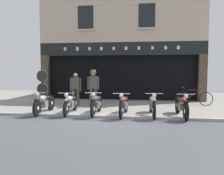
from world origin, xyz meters
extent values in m
cube|color=gray|center=(0.00, 5.00, -0.04)|extent=(21.49, 10.00, 0.08)
cube|color=#A69D9F|center=(0.00, 0.08, 0.01)|extent=(21.49, 0.16, 0.18)
cube|color=black|center=(0.00, 7.30, 1.30)|extent=(8.73, 4.00, 2.60)
cube|color=#4C3D2D|center=(-4.52, 5.18, 1.30)|extent=(0.44, 0.36, 2.60)
cube|color=#4C3D2D|center=(4.52, 5.18, 1.30)|extent=(0.44, 0.36, 2.60)
cube|color=black|center=(0.00, 5.55, 1.43)|extent=(8.35, 0.03, 2.18)
cube|color=black|center=(0.00, 5.12, 2.95)|extent=(9.49, 0.24, 0.70)
cube|color=silver|center=(-3.22, 4.99, 2.95)|extent=(0.14, 0.03, 0.19)
cube|color=silver|center=(-2.48, 4.99, 2.95)|extent=(0.14, 0.03, 0.21)
cube|color=silver|center=(-1.76, 4.99, 2.95)|extent=(0.14, 0.03, 0.17)
cube|color=silver|center=(-1.08, 4.99, 2.95)|extent=(0.14, 0.03, 0.18)
cube|color=silver|center=(-0.36, 4.99, 2.95)|extent=(0.14, 0.03, 0.16)
cube|color=silver|center=(0.34, 4.99, 2.95)|extent=(0.14, 0.03, 0.19)
cube|color=silver|center=(1.04, 4.99, 2.95)|extent=(0.14, 0.03, 0.18)
cube|color=silver|center=(1.80, 4.99, 2.95)|extent=(0.14, 0.03, 0.16)
cube|color=silver|center=(2.50, 4.99, 2.95)|extent=(0.14, 0.03, 0.18)
cube|color=silver|center=(3.18, 4.99, 2.95)|extent=(0.14, 0.03, 0.20)
cube|color=#C3AE98|center=(0.00, 5.20, 4.71)|extent=(9.49, 0.40, 2.82)
cube|color=black|center=(-1.98, 4.99, 4.71)|extent=(0.90, 0.02, 1.30)
cube|color=#C3AE98|center=(-1.98, 4.95, 4.01)|extent=(1.10, 0.12, 0.10)
cube|color=black|center=(1.46, 4.99, 4.71)|extent=(0.90, 0.02, 1.30)
cube|color=#C3AE98|center=(1.46, 4.95, 4.01)|extent=(1.10, 0.12, 0.10)
cylinder|color=black|center=(-2.59, -0.02, 0.32)|extent=(0.08, 0.64, 0.64)
cylinder|color=silver|center=(-2.59, -0.02, 0.32)|extent=(0.10, 0.14, 0.14)
cylinder|color=black|center=(-2.62, 1.36, 0.32)|extent=(0.09, 0.64, 0.64)
cylinder|color=silver|center=(-2.62, 1.36, 0.32)|extent=(0.11, 0.14, 0.14)
cube|color=black|center=(-2.61, 0.67, 0.44)|extent=(0.10, 1.27, 0.07)
cube|color=slate|center=(-2.61, 0.67, 0.37)|extent=(0.21, 0.32, 0.26)
ellipsoid|color=#A2A284|center=(-2.60, 0.50, 0.64)|extent=(0.23, 0.46, 0.20)
ellipsoid|color=#38281E|center=(-2.61, 0.92, 0.62)|extent=(0.21, 0.30, 0.10)
cube|color=black|center=(-2.59, -0.02, 0.66)|extent=(0.11, 0.36, 0.04)
sphere|color=silver|center=(-2.59, 0.04, 0.82)|extent=(0.15, 0.15, 0.15)
cylinder|color=silver|center=(-2.59, 0.04, 0.90)|extent=(0.62, 0.04, 0.02)
cylinder|color=silver|center=(-2.59, 0.02, 0.61)|extent=(0.04, 0.27, 0.61)
cylinder|color=black|center=(-1.49, 0.07, 0.31)|extent=(0.11, 0.62, 0.62)
cylinder|color=silver|center=(-1.49, 0.07, 0.31)|extent=(0.11, 0.14, 0.14)
cylinder|color=black|center=(-1.58, 1.46, 0.31)|extent=(0.12, 0.62, 0.62)
cylinder|color=silver|center=(-1.58, 1.46, 0.31)|extent=(0.12, 0.14, 0.14)
cube|color=gray|center=(-1.54, 0.76, 0.43)|extent=(0.15, 1.29, 0.07)
cube|color=slate|center=(-1.54, 0.76, 0.36)|extent=(0.22, 0.33, 0.26)
ellipsoid|color=#A69985|center=(-1.53, 0.60, 0.63)|extent=(0.25, 0.47, 0.20)
ellipsoid|color=#38281E|center=(-1.55, 1.01, 0.61)|extent=(0.22, 0.31, 0.10)
cube|color=gray|center=(-1.49, 0.07, 0.64)|extent=(0.12, 0.37, 0.04)
sphere|color=silver|center=(-1.50, 0.12, 0.81)|extent=(0.15, 0.15, 0.15)
cylinder|color=silver|center=(-1.50, 0.12, 0.89)|extent=(0.62, 0.06, 0.02)
cylinder|color=silver|center=(-1.50, 0.10, 0.60)|extent=(0.05, 0.29, 0.60)
cylinder|color=black|center=(-0.48, 0.08, 0.33)|extent=(0.08, 0.67, 0.66)
cylinder|color=silver|center=(-0.48, 0.08, 0.33)|extent=(0.10, 0.15, 0.15)
cylinder|color=black|center=(-0.50, 1.39, 0.33)|extent=(0.09, 0.67, 0.66)
cylinder|color=silver|center=(-0.50, 1.39, 0.33)|extent=(0.11, 0.15, 0.15)
cube|color=#1F3123|center=(-0.49, 0.73, 0.45)|extent=(0.09, 1.21, 0.07)
cube|color=slate|center=(-0.49, 0.73, 0.38)|extent=(0.21, 0.32, 0.26)
ellipsoid|color=navy|center=(-0.49, 0.57, 0.65)|extent=(0.23, 0.46, 0.20)
ellipsoid|color=#38281E|center=(-0.49, 0.97, 0.63)|extent=(0.20, 0.30, 0.10)
cube|color=#1F3123|center=(-0.48, 0.08, 0.68)|extent=(0.11, 0.36, 0.04)
sphere|color=silver|center=(-0.48, 0.14, 0.83)|extent=(0.15, 0.15, 0.15)
cylinder|color=silver|center=(-0.48, 0.14, 0.91)|extent=(0.62, 0.03, 0.02)
cylinder|color=silver|center=(-0.48, 0.12, 0.62)|extent=(0.04, 0.27, 0.61)
cylinder|color=black|center=(0.57, -0.04, 0.33)|extent=(0.10, 0.66, 0.66)
cylinder|color=silver|center=(0.57, -0.04, 0.33)|extent=(0.11, 0.15, 0.15)
cylinder|color=black|center=(0.63, 1.35, 0.33)|extent=(0.11, 0.66, 0.66)
cylinder|color=silver|center=(0.63, 1.35, 0.33)|extent=(0.12, 0.15, 0.15)
cube|color=black|center=(0.60, 0.66, 0.45)|extent=(0.13, 1.29, 0.07)
cube|color=slate|center=(0.60, 0.66, 0.38)|extent=(0.21, 0.33, 0.26)
ellipsoid|color=maroon|center=(0.59, 0.49, 0.65)|extent=(0.24, 0.47, 0.20)
ellipsoid|color=#38281E|center=(0.61, 0.91, 0.63)|extent=(0.21, 0.31, 0.10)
cube|color=black|center=(0.57, -0.04, 0.68)|extent=(0.12, 0.36, 0.04)
sphere|color=silver|center=(0.57, 0.02, 0.83)|extent=(0.15, 0.15, 0.15)
cylinder|color=silver|center=(0.57, 0.02, 0.91)|extent=(0.62, 0.05, 0.02)
cylinder|color=silver|center=(0.57, 0.00, 0.62)|extent=(0.05, 0.25, 0.62)
cylinder|color=black|center=(1.72, 0.06, 0.34)|extent=(0.11, 0.68, 0.68)
cylinder|color=silver|center=(1.72, 0.06, 0.34)|extent=(0.11, 0.15, 0.15)
cylinder|color=black|center=(1.65, 1.44, 0.34)|extent=(0.12, 0.68, 0.68)
cylinder|color=silver|center=(1.65, 1.44, 0.34)|extent=(0.12, 0.15, 0.15)
cube|color=gray|center=(1.68, 0.75, 0.46)|extent=(0.14, 1.27, 0.07)
cube|color=slate|center=(1.68, 0.75, 0.39)|extent=(0.22, 0.33, 0.26)
ellipsoid|color=#A29D84|center=(1.69, 0.59, 0.66)|extent=(0.25, 0.47, 0.20)
ellipsoid|color=#38281E|center=(1.67, 1.00, 0.64)|extent=(0.22, 0.31, 0.10)
cube|color=gray|center=(1.72, 0.06, 0.70)|extent=(0.12, 0.37, 0.04)
sphere|color=silver|center=(1.72, 0.12, 0.84)|extent=(0.15, 0.15, 0.15)
cylinder|color=silver|center=(1.72, 0.12, 0.92)|extent=(0.62, 0.06, 0.02)
cylinder|color=silver|center=(1.72, 0.10, 0.63)|extent=(0.05, 0.26, 0.61)
cylinder|color=black|center=(2.79, 0.00, 0.34)|extent=(0.11, 0.68, 0.67)
cylinder|color=silver|center=(2.79, 0.00, 0.34)|extent=(0.11, 0.15, 0.15)
cylinder|color=black|center=(2.71, 1.40, 0.34)|extent=(0.12, 0.68, 0.67)
cylinder|color=silver|center=(2.71, 1.40, 0.34)|extent=(0.12, 0.15, 0.15)
cube|color=black|center=(2.75, 0.70, 0.46)|extent=(0.15, 1.29, 0.07)
cube|color=slate|center=(2.75, 0.70, 0.39)|extent=(0.22, 0.33, 0.26)
ellipsoid|color=maroon|center=(2.76, 0.53, 0.66)|extent=(0.25, 0.47, 0.20)
ellipsoid|color=#38281E|center=(2.74, 0.95, 0.64)|extent=(0.22, 0.31, 0.10)
cube|color=black|center=(2.79, 0.00, 0.69)|extent=(0.12, 0.37, 0.04)
sphere|color=silver|center=(2.79, 0.06, 0.84)|extent=(0.15, 0.15, 0.15)
cylinder|color=silver|center=(2.79, 0.06, 0.92)|extent=(0.62, 0.06, 0.02)
cylinder|color=silver|center=(2.79, 0.04, 0.63)|extent=(0.05, 0.23, 0.62)
cylinder|color=#47423D|center=(-1.85, 2.84, 0.41)|extent=(0.15, 0.15, 0.82)
cylinder|color=#47423D|center=(-2.07, 2.83, 0.41)|extent=(0.15, 0.15, 0.82)
cube|color=#47423D|center=(-1.96, 2.84, 1.09)|extent=(0.39, 0.25, 0.57)
cube|color=silver|center=(-1.97, 2.95, 1.16)|extent=(0.14, 0.03, 0.32)
cube|color=navy|center=(-1.97, 2.96, 1.15)|extent=(0.05, 0.02, 0.30)
cylinder|color=#47423D|center=(-1.73, 2.85, 1.02)|extent=(0.09, 0.09, 0.64)
cylinder|color=#47423D|center=(-2.20, 2.82, 1.02)|extent=(0.09, 0.09, 0.64)
sphere|color=#9E7A5B|center=(-1.96, 2.84, 1.48)|extent=(0.20, 0.20, 0.20)
cylinder|color=#47423D|center=(-0.94, 2.74, 0.43)|extent=(0.15, 0.15, 0.87)
cylinder|color=#47423D|center=(-1.15, 2.68, 0.43)|extent=(0.15, 0.15, 0.87)
cube|color=#47423D|center=(-1.05, 2.71, 1.15)|extent=(0.42, 0.30, 0.60)
cube|color=silver|center=(-1.08, 2.82, 1.22)|extent=(0.14, 0.05, 0.34)
cube|color=navy|center=(-1.08, 2.83, 1.21)|extent=(0.05, 0.02, 0.31)
cylinder|color=#47423D|center=(-0.82, 2.76, 1.11)|extent=(0.09, 0.09, 0.59)
cylinder|color=#47423D|center=(-1.28, 2.65, 1.11)|extent=(0.09, 0.09, 0.59)
sphere|color=#9E7A5B|center=(-1.05, 2.71, 1.57)|extent=(0.22, 0.22, 0.22)
cylinder|color=#7F705B|center=(-1.05, 2.71, 1.63)|extent=(0.37, 0.37, 0.01)
cylinder|color=#7F705B|center=(-1.05, 2.71, 1.69)|extent=(0.23, 0.23, 0.12)
cylinder|color=#232328|center=(-3.87, 3.27, 0.85)|extent=(0.06, 0.06, 1.71)
cylinder|color=#23281E|center=(-3.87, 3.25, 1.42)|extent=(0.60, 0.03, 0.60)
torus|color=silver|center=(-3.87, 3.27, 1.42)|extent=(0.62, 0.04, 0.62)
cylinder|color=black|center=(-3.87, 3.25, 0.75)|extent=(0.60, 0.03, 0.60)
torus|color=beige|center=(-3.87, 3.27, 0.75)|extent=(0.62, 0.04, 0.62)
cube|color=silver|center=(2.54, 5.40, 1.84)|extent=(0.67, 0.02, 1.01)
cube|color=#1E3323|center=(2.54, 5.39, 2.25)|extent=(0.67, 0.01, 0.20)
torus|color=black|center=(3.27, 3.63, 0.32)|extent=(0.68, 0.07, 0.68)
torus|color=black|center=(4.37, 3.68, 0.32)|extent=(0.68, 0.07, 0.68)
cylinder|color=#4C1E19|center=(3.71, 3.65, 0.50)|extent=(0.66, 0.06, 0.45)
cylinder|color=#4C1E19|center=(3.82, 3.66, 0.76)|extent=(0.60, 0.06, 0.03)
cylinder|color=#4C1E19|center=(4.02, 3.67, 0.62)|extent=(0.12, 0.04, 0.52)
ellipsoid|color=#332319|center=(4.06, 3.67, 0.88)|extent=(0.25, 0.13, 0.06)
cylinder|color=silver|center=(3.27, 3.63, 0.88)|extent=(0.04, 0.50, 0.02)
camera|label=1|loc=(1.38, -8.17, 1.77)|focal=37.38mm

